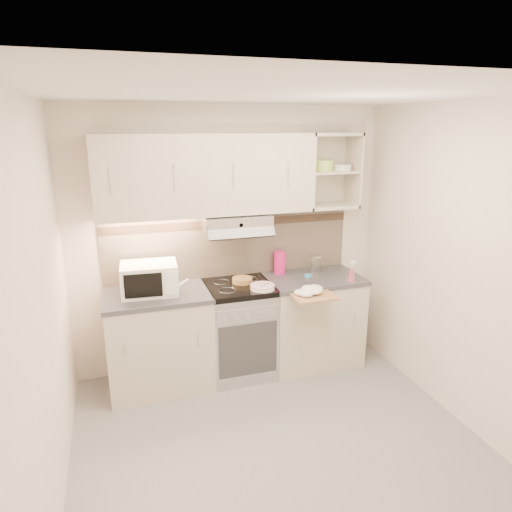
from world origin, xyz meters
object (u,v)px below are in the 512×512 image
(microwave, at_px, (149,279))
(watering_can, at_px, (171,287))
(glass_jar, at_px, (316,264))
(spray_bottle, at_px, (351,272))
(electric_range, at_px, (239,329))
(plate_stack, at_px, (262,287))
(pink_pitcher, at_px, (280,262))
(cutting_board, at_px, (312,295))

(microwave, distance_m, watering_can, 0.21)
(glass_jar, bearing_deg, spray_bottle, -53.47)
(electric_range, xyz_separation_m, spray_bottle, (1.04, -0.22, 0.53))
(microwave, xyz_separation_m, plate_stack, (0.97, -0.20, -0.11))
(pink_pitcher, height_order, spray_bottle, pink_pitcher)
(glass_jar, bearing_deg, watering_can, -173.24)
(plate_stack, height_order, cutting_board, plate_stack)
(microwave, bearing_deg, cutting_board, -12.55)
(plate_stack, relative_size, cutting_board, 0.59)
(plate_stack, bearing_deg, electric_range, 133.36)
(microwave, height_order, plate_stack, microwave)
(cutting_board, bearing_deg, microwave, 162.97)
(electric_range, height_order, watering_can, watering_can)
(electric_range, bearing_deg, spray_bottle, -11.97)
(microwave, relative_size, glass_jar, 2.66)
(microwave, bearing_deg, pink_pitcher, 11.87)
(electric_range, height_order, plate_stack, plate_stack)
(glass_jar, height_order, cutting_board, glass_jar)
(microwave, height_order, glass_jar, microwave)
(electric_range, height_order, spray_bottle, spray_bottle)
(microwave, distance_m, pink_pitcher, 1.29)
(spray_bottle, distance_m, cutting_board, 0.51)
(plate_stack, relative_size, glass_jar, 1.17)
(glass_jar, xyz_separation_m, spray_bottle, (0.22, -0.30, -0.01))
(pink_pitcher, height_order, glass_jar, pink_pitcher)
(electric_range, xyz_separation_m, microwave, (-0.80, 0.02, 0.58))
(cutting_board, bearing_deg, pink_pitcher, 98.25)
(electric_range, relative_size, watering_can, 3.73)
(plate_stack, distance_m, pink_pitcher, 0.50)
(pink_pitcher, bearing_deg, electric_range, -135.37)
(watering_can, xyz_separation_m, pink_pitcher, (1.11, 0.29, 0.04))
(electric_range, height_order, microwave, microwave)
(spray_bottle, bearing_deg, electric_range, 143.08)
(watering_can, xyz_separation_m, glass_jar, (1.45, 0.17, 0.02))
(plate_stack, relative_size, pink_pitcher, 0.97)
(glass_jar, bearing_deg, cutting_board, -118.22)
(plate_stack, height_order, pink_pitcher, pink_pitcher)
(spray_bottle, xyz_separation_m, cutting_board, (-0.47, -0.16, -0.11))
(electric_range, bearing_deg, glass_jar, 5.74)
(spray_bottle, bearing_deg, pink_pitcher, 118.32)
(microwave, distance_m, spray_bottle, 1.85)
(plate_stack, xyz_separation_m, cutting_board, (0.40, -0.20, -0.05))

